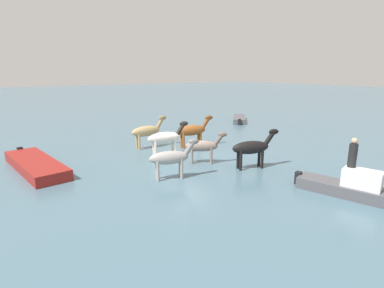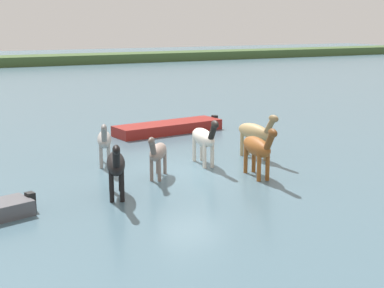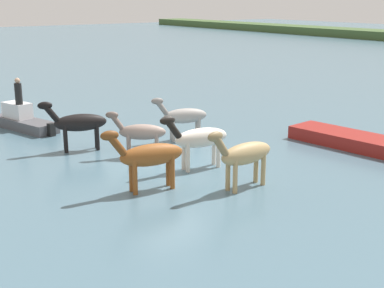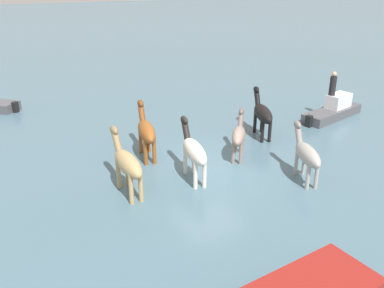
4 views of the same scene
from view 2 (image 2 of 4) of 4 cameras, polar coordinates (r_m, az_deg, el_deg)
The scene contains 8 objects.
ground_plane at distance 21.55m, azimuth -0.27°, elevation -2.82°, with size 193.54×193.54×0.00m, color #476675.
horse_rear_stallion at distance 22.36m, azimuth 1.21°, elevation 0.63°, with size 0.88×2.58×1.99m.
horse_dark_mare at distance 20.68m, azimuth 6.66°, elevation -0.35°, with size 0.95×2.64×2.04m.
horse_mid_herd at distance 20.53m, azimuth -3.48°, elevation -0.86°, with size 1.59×2.00×1.73m.
horse_lead at distance 22.59m, azimuth -8.84°, elevation 0.40°, with size 1.11×2.36×1.85m.
horse_dun_straggler at distance 23.56m, azimuth 6.39°, elevation 1.18°, with size 0.69×2.59×2.01m.
horse_gray_outer at distance 18.36m, azimuth -7.69°, elevation -2.05°, with size 1.20×2.56×2.00m.
boat_launch_far at distance 29.13m, azimuth -2.37°, elevation 1.53°, with size 6.05×2.29×0.77m.
Camera 2 is at (-9.53, -18.49, 5.61)m, focal length 52.84 mm.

